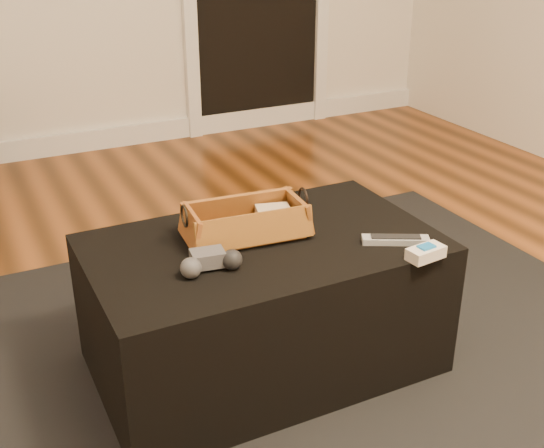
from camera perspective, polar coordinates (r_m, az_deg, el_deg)
name	(u,v)px	position (r m, az deg, el deg)	size (l,w,h in m)	color
baseboard	(56,145)	(4.17, -17.59, 6.32)	(5.00, 0.04, 0.12)	white
area_rug	(271,372)	(2.15, -0.12, -12.28)	(2.60, 2.00, 0.01)	black
ottoman	(263,304)	(2.06, -0.75, -6.73)	(1.00, 0.60, 0.42)	black
tv_remote	(242,232)	(1.96, -2.56, -0.69)	(0.19, 0.04, 0.02)	black
cloth_bundle	(273,216)	(2.03, 0.10, 0.71)	(0.10, 0.07, 0.05)	tan
wicker_basket	(246,223)	(1.97, -2.20, 0.07)	(0.38, 0.22, 0.13)	#985822
game_controller	(210,262)	(1.80, -5.20, -3.15)	(0.17, 0.10, 0.06)	#444448
silver_remote	(396,240)	(1.98, 10.30, -1.30)	(0.19, 0.13, 0.02)	#AAADB2
cream_gadget	(426,253)	(1.90, 12.75, -2.35)	(0.11, 0.07, 0.04)	silver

